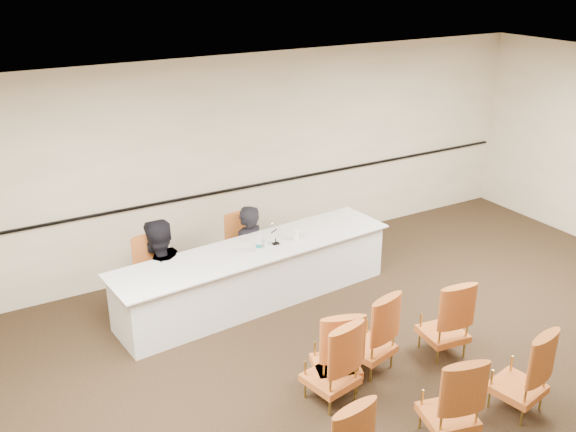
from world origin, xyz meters
The scene contains 20 objects.
floor centered at (0.00, 0.00, 0.00)m, with size 10.00×10.00×0.00m, color black.
ceiling centered at (0.00, 0.00, 3.00)m, with size 10.00×10.00×0.00m, color silver.
wall_back centered at (0.00, 4.00, 1.50)m, with size 10.00×0.04×3.00m, color beige.
wall_rail centered at (0.00, 3.96, 1.10)m, with size 9.80×0.04×0.03m, color black.
panel_table centered at (-0.44, 2.68, 0.38)m, with size 3.81×0.88×0.76m, color silver, non-canonical shape.
panelist_main centered at (-0.27, 3.26, 0.31)m, with size 0.58×0.38×1.60m, color black.
panelist_main_chair centered at (-0.27, 3.26, 0.47)m, with size 0.50×0.50×0.95m, color #BA4221, non-canonical shape.
panelist_second centered at (-1.60, 3.14, 0.34)m, with size 0.84×0.66×1.73m, color black.
panelist_second_chair centered at (-1.60, 3.14, 0.47)m, with size 0.50×0.50×0.95m, color #BA4221, non-canonical shape.
papers centered at (0.05, 2.63, 0.76)m, with size 0.30×0.22×0.00m, color silver.
microphone centered at (-0.16, 2.65, 0.89)m, with size 0.09×0.19×0.26m, color black, non-canonical shape.
water_bottle centered at (-0.43, 2.60, 0.88)m, with size 0.07×0.07×0.23m, color #178380, non-canonical shape.
drinking_glass centered at (-0.30, 2.67, 0.81)m, with size 0.06×0.06×0.10m, color silver.
coffee_cup centered at (0.14, 2.64, 0.82)m, with size 0.08×0.08×0.12m, color white.
aud_chair_front_left centered at (-0.72, 0.50, 0.47)m, with size 0.50×0.50×0.95m, color #BA4221, non-canonical shape.
aud_chair_front_mid centered at (-0.05, 0.74, 0.47)m, with size 0.50×0.50×0.95m, color #BA4221, non-canonical shape.
aud_chair_front_right centered at (0.85, 0.56, 0.47)m, with size 0.50×0.50×0.95m, color #BA4221, non-canonical shape.
aud_chair_back_mid centered at (-0.09, -0.52, 0.47)m, with size 0.50×0.50×0.95m, color #BA4221, non-canonical shape.
aud_chair_back_right centered at (0.80, -0.55, 0.47)m, with size 0.50×0.50×0.95m, color #BA4221, non-canonical shape.
aud_chair_extra centered at (-0.55, 0.65, 0.47)m, with size 0.50×0.50×0.95m, color #BA4221, non-canonical shape.
Camera 1 is at (-3.79, -3.95, 4.24)m, focal length 40.00 mm.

